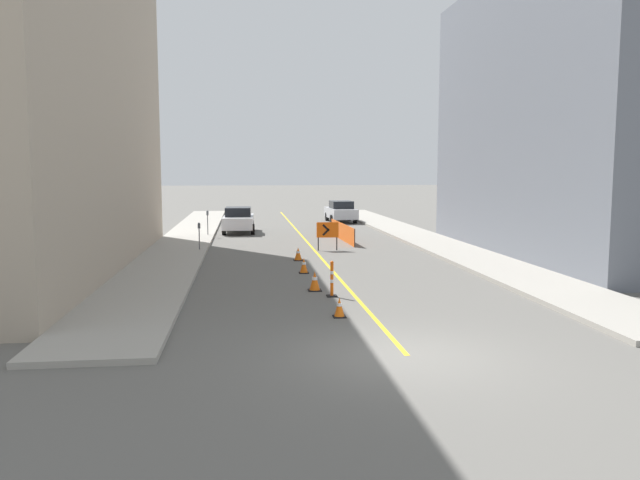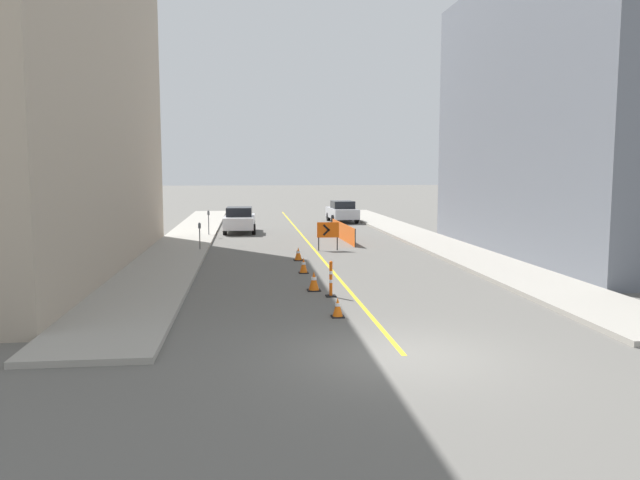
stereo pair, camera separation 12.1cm
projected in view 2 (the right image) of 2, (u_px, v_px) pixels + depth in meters
ground_plane at (405, 356)px, 12.94m from camera, size 300.00×300.00×0.00m
lane_stripe at (305, 238)px, 35.36m from camera, size 0.12×45.43×0.01m
sidewalk_left at (188, 238)px, 34.61m from camera, size 2.82×45.43×0.15m
sidewalk_right at (416, 236)px, 36.11m from camera, size 2.82×45.43×0.15m
building_facade_left at (40, 85)px, 23.44m from camera, size 6.00×21.45×14.10m
building_facade_right at (565, 114)px, 27.80m from camera, size 6.00×17.61×12.71m
traffic_cone_nearest at (338, 307)px, 16.34m from camera, size 0.34×0.34×0.52m
traffic_cone_second at (314, 281)px, 19.93m from camera, size 0.43×0.43×0.62m
traffic_cone_third at (304, 266)px, 23.34m from camera, size 0.37×0.37×0.58m
traffic_cone_fourth at (298, 254)px, 26.64m from camera, size 0.40×0.40×0.57m
delineator_post_front at (331, 281)px, 18.99m from camera, size 0.31×0.31×1.10m
arrow_barricade_primary at (328, 231)px, 29.92m from camera, size 1.06×0.09×1.36m
safety_mesh_fence at (343, 232)px, 34.43m from camera, size 0.27×6.76×0.93m
parked_car_curb_near at (240, 220)px, 38.48m from camera, size 1.95×4.35×1.59m
parked_car_curb_mid at (342, 211)px, 46.35m from camera, size 1.97×4.37×1.59m
parking_meter_near_curb at (200, 230)px, 29.19m from camera, size 0.12×0.11×1.26m
parking_meter_far_curb at (209, 218)px, 35.96m from camera, size 0.12×0.11×1.40m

